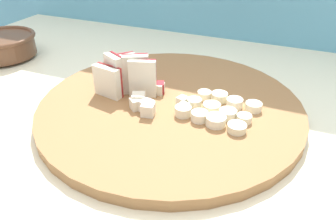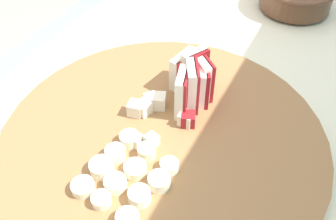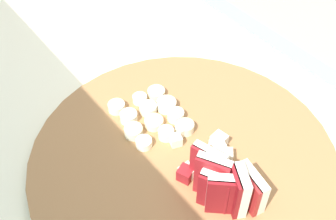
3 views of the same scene
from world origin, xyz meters
name	(u,v)px [view 2 (image 2 of 3)]	position (x,y,z in m)	size (l,w,h in m)	color
cutting_board	(163,138)	(-0.08, -0.03, 0.89)	(0.43, 0.43, 0.02)	olive
apple_wedge_fan	(193,80)	(-0.16, -0.03, 0.93)	(0.10, 0.07, 0.07)	maroon
apple_dice_pile	(158,113)	(-0.10, -0.05, 0.91)	(0.10, 0.10, 0.02)	white
banana_slice_rows	(127,174)	(0.00, -0.04, 0.91)	(0.12, 0.10, 0.01)	#F4EAC6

